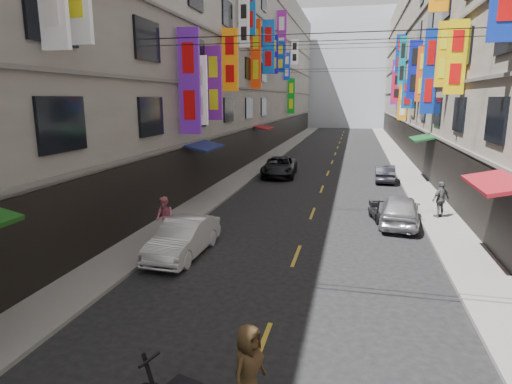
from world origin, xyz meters
The scene contains 17 objects.
sidewalk_left centered at (-6.00, 42.00, 0.06)m, with size 2.00×90.00×0.12m, color slate.
sidewalk_right centered at (6.00, 42.00, 0.06)m, with size 2.00×90.00×0.12m, color slate.
building_row_left centered at (-11.99, 42.00, 9.49)m, with size 10.14×90.00×19.00m.
building_row_right centered at (11.99, 42.00, 9.49)m, with size 10.14×90.00×19.00m.
haze_block centered at (0.00, 92.00, 11.00)m, with size 18.00×8.00×22.00m, color #AFB7C3.
shop_signage centered at (-0.20, 34.62, 9.14)m, with size 14.00×55.00×12.27m.
street_awnings centered at (-1.26, 26.00, 3.00)m, with size 13.99×35.20×0.41m.
overhead_cables centered at (0.00, 30.00, 8.80)m, with size 14.00×38.04×1.24m.
lane_markings centered at (0.00, 39.00, 0.00)m, with size 0.12×80.20×0.01m.
scooter_far_right centered at (2.92, 23.38, 0.44)m, with size 0.64×1.79×1.14m.
car_left_mid centered at (-4.00, 17.12, 0.67)m, with size 1.42×4.07×1.34m, color silver.
car_left_far centered at (-3.40, 33.92, 0.70)m, with size 2.32×5.04×1.40m, color black.
car_right_mid centered at (4.00, 22.85, 0.70)m, with size 1.66×4.13×1.41m, color silver.
car_right_far centered at (4.00, 33.44, 0.59)m, with size 1.24×3.56×1.17m, color #25262D.
pedestrian_lfar centered at (-5.40, 18.62, 0.95)m, with size 0.80×0.55×1.65m, color pink.
pedestrian_rfar centered at (5.92, 24.25, 0.97)m, with size 0.99×0.57×1.70m, color #545456.
pedestrian_crossing centered at (0.19, 10.00, 0.83)m, with size 0.82×0.56×1.67m, color #48341D.
Camera 1 is at (1.86, 3.38, 5.58)m, focal length 30.00 mm.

